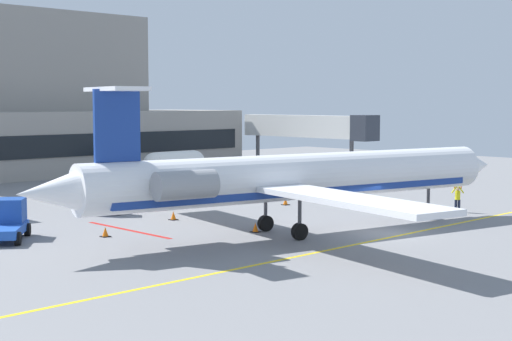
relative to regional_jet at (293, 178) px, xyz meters
The scene contains 12 objects.
ground 6.06m from the regional_jet, 41.12° to the right, with size 120.00×120.00×0.11m.
jet_bridge_west 41.48m from the regional_jet, 40.32° to the left, with size 2.40×18.13×6.02m.
regional_jet is the anchor object (origin of this frame).
baggage_tug 15.57m from the regional_jet, 141.55° to the left, with size 3.86×4.28×2.11m.
pushback_tractor 14.41m from the regional_jet, 101.92° to the left, with size 2.99×3.21×1.96m.
belt_loader 19.07m from the regional_jet, 70.08° to the left, with size 2.69×4.05×2.04m.
fuel_tank 33.83m from the regional_jet, 62.97° to the left, with size 7.04×2.26×2.57m.
marshaller 14.44m from the regional_jet, ahead, with size 0.51×0.75×1.87m.
safety_cone_alpha 12.52m from the regional_jet, 45.44° to the left, with size 0.47×0.47×0.55m.
safety_cone_bravo 9.30m from the regional_jet, 100.03° to the left, with size 0.47×0.47×0.55m.
safety_cone_charlie 3.61m from the regional_jet, 118.29° to the left, with size 0.47×0.47×0.55m.
safety_cone_delta 10.67m from the regional_jet, 140.45° to the left, with size 0.47×0.47×0.55m.
Camera 1 is at (-34.62, -25.33, 7.29)m, focal length 53.74 mm.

